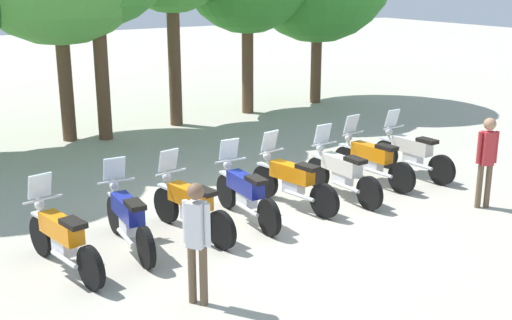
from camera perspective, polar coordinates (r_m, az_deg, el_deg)
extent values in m
plane|color=#ADA899|center=(11.96, 1.27, -4.71)|extent=(80.00, 80.00, 0.00)
cylinder|color=black|center=(10.68, -18.36, -6.35)|extent=(0.22, 0.65, 0.64)
cylinder|color=black|center=(9.38, -14.32, -9.18)|extent=(0.22, 0.65, 0.64)
cube|color=silver|center=(10.56, -18.52, -4.64)|extent=(0.18, 0.38, 0.04)
cube|color=orange|center=(9.93, -16.77, -5.74)|extent=(0.43, 0.98, 0.30)
cube|color=silver|center=(9.99, -16.51, -7.26)|extent=(0.29, 0.43, 0.24)
cube|color=black|center=(9.53, -15.78, -5.37)|extent=(0.32, 0.48, 0.08)
cylinder|color=silver|center=(10.49, -18.30, -4.91)|extent=(0.09, 0.23, 0.64)
cylinder|color=silver|center=(10.30, -18.25, -3.30)|extent=(0.62, 0.15, 0.04)
sphere|color=silver|center=(10.45, -18.49, -3.74)|extent=(0.19, 0.19, 0.16)
cylinder|color=silver|center=(9.70, -16.53, -8.36)|extent=(0.20, 0.70, 0.07)
cube|color=silver|center=(10.29, -18.49, -2.17)|extent=(0.38, 0.20, 0.39)
cylinder|color=black|center=(11.25, -12.28, -4.73)|extent=(0.14, 0.64, 0.64)
cylinder|color=black|center=(9.87, -9.66, -7.59)|extent=(0.14, 0.64, 0.64)
cube|color=silver|center=(11.13, -12.38, -3.09)|extent=(0.14, 0.37, 0.04)
cube|color=navy|center=(10.47, -11.24, -4.20)|extent=(0.32, 0.96, 0.30)
cube|color=silver|center=(10.52, -11.08, -5.66)|extent=(0.24, 0.41, 0.24)
cube|color=black|center=(10.05, -10.61, -3.89)|extent=(0.27, 0.45, 0.08)
cylinder|color=silver|center=(11.06, -12.24, -3.35)|extent=(0.06, 0.23, 0.64)
cylinder|color=silver|center=(10.87, -12.21, -1.82)|extent=(0.62, 0.07, 0.04)
sphere|color=silver|center=(11.03, -12.37, -2.23)|extent=(0.17, 0.17, 0.16)
cylinder|color=silver|center=(10.24, -11.40, -6.68)|extent=(0.11, 0.70, 0.07)
cube|color=silver|center=(10.87, -12.36, -0.73)|extent=(0.37, 0.15, 0.39)
cylinder|color=black|center=(11.55, -7.91, -3.95)|extent=(0.21, 0.65, 0.64)
cylinder|color=black|center=(10.38, -3.05, -6.16)|extent=(0.21, 0.65, 0.64)
cube|color=silver|center=(11.44, -7.97, -2.35)|extent=(0.18, 0.38, 0.04)
cube|color=orange|center=(10.87, -5.82, -3.21)|extent=(0.42, 0.98, 0.30)
cube|color=silver|center=(10.92, -5.62, -4.61)|extent=(0.29, 0.43, 0.24)
cube|color=black|center=(10.50, -4.55, -2.77)|extent=(0.31, 0.47, 0.08)
cylinder|color=silver|center=(11.37, -7.71, -2.57)|extent=(0.09, 0.23, 0.64)
cylinder|color=silver|center=(11.20, -7.51, -1.06)|extent=(0.62, 0.14, 0.04)
sphere|color=silver|center=(11.34, -7.87, -1.50)|extent=(0.19, 0.19, 0.16)
cylinder|color=silver|center=(10.63, -5.34, -5.54)|extent=(0.19, 0.70, 0.07)
cube|color=silver|center=(11.19, -7.73, -0.01)|extent=(0.38, 0.19, 0.39)
cylinder|color=black|center=(12.16, -2.61, -2.77)|extent=(0.12, 0.64, 0.64)
cylinder|color=black|center=(10.89, 1.16, -5.06)|extent=(0.12, 0.64, 0.64)
cube|color=silver|center=(12.05, -2.63, -1.24)|extent=(0.13, 0.36, 0.04)
cube|color=navy|center=(11.44, -0.96, -2.13)|extent=(0.29, 0.96, 0.30)
cube|color=silver|center=(11.49, -0.84, -3.48)|extent=(0.23, 0.41, 0.24)
cube|color=black|center=(11.05, 0.04, -1.76)|extent=(0.26, 0.45, 0.08)
cylinder|color=silver|center=(11.98, -2.43, -1.46)|extent=(0.06, 0.23, 0.64)
cylinder|color=silver|center=(11.81, -2.25, -0.03)|extent=(0.62, 0.06, 0.04)
sphere|color=silver|center=(11.96, -2.53, -0.43)|extent=(0.17, 0.17, 0.16)
cylinder|color=silver|center=(11.19, -0.80, -4.35)|extent=(0.10, 0.70, 0.07)
cube|color=silver|center=(11.81, -2.40, 0.97)|extent=(0.36, 0.15, 0.39)
cylinder|color=black|center=(12.72, 0.81, -1.90)|extent=(0.22, 0.65, 0.64)
cylinder|color=black|center=(11.70, 6.04, -3.61)|extent=(0.22, 0.65, 0.64)
cube|color=silver|center=(12.61, 0.81, -0.43)|extent=(0.18, 0.38, 0.04)
cube|color=orange|center=(12.12, 3.17, -1.10)|extent=(0.43, 0.98, 0.30)
cube|color=silver|center=(12.17, 3.32, -2.37)|extent=(0.29, 0.43, 0.24)
cube|color=black|center=(11.80, 4.57, -0.64)|extent=(0.32, 0.48, 0.08)
cylinder|color=silver|center=(12.56, 1.09, -0.63)|extent=(0.09, 0.23, 0.64)
cylinder|color=silver|center=(12.40, 1.39, 0.77)|extent=(0.62, 0.15, 0.04)
sphere|color=silver|center=(12.53, 0.97, 0.36)|extent=(0.19, 0.19, 0.16)
cylinder|color=silver|center=(11.88, 3.81, -3.14)|extent=(0.20, 0.70, 0.07)
cube|color=silver|center=(12.40, 1.20, 1.71)|extent=(0.38, 0.20, 0.39)
cylinder|color=black|center=(13.34, 5.47, -1.10)|extent=(0.11, 0.64, 0.64)
cylinder|color=black|center=(12.23, 9.95, -2.89)|extent=(0.11, 0.64, 0.64)
cube|color=silver|center=(13.25, 5.50, 0.30)|extent=(0.13, 0.36, 0.04)
cube|color=silver|center=(12.71, 7.52, -0.40)|extent=(0.27, 0.95, 0.30)
cube|color=silver|center=(12.75, 7.62, -1.62)|extent=(0.23, 0.40, 0.24)
cube|color=black|center=(12.37, 8.75, 0.00)|extent=(0.25, 0.44, 0.08)
cylinder|color=silver|center=(13.19, 5.74, 0.11)|extent=(0.05, 0.23, 0.64)
cylinder|color=silver|center=(13.03, 6.03, 1.43)|extent=(0.62, 0.05, 0.04)
sphere|color=silver|center=(13.16, 5.66, 1.05)|extent=(0.16, 0.16, 0.16)
cylinder|color=silver|center=(12.45, 7.94, -2.35)|extent=(0.08, 0.70, 0.07)
cube|color=silver|center=(13.03, 5.89, 2.34)|extent=(0.36, 0.14, 0.39)
cylinder|color=black|center=(14.24, 7.91, -0.07)|extent=(0.17, 0.65, 0.64)
cylinder|color=black|center=(13.26, 12.69, -1.54)|extent=(0.17, 0.65, 0.64)
cube|color=silver|center=(14.15, 7.96, 1.25)|extent=(0.16, 0.37, 0.04)
cube|color=orange|center=(13.68, 10.13, 0.67)|extent=(0.36, 0.97, 0.30)
cube|color=silver|center=(13.72, 10.23, -0.46)|extent=(0.26, 0.42, 0.24)
cube|color=black|center=(13.37, 11.44, 1.09)|extent=(0.28, 0.46, 0.08)
cylinder|color=silver|center=(14.10, 8.22, 1.08)|extent=(0.07, 0.23, 0.64)
cylinder|color=silver|center=(13.96, 8.54, 2.33)|extent=(0.62, 0.10, 0.04)
sphere|color=silver|center=(14.07, 8.14, 1.96)|extent=(0.18, 0.18, 0.16)
cylinder|color=silver|center=(13.43, 10.71, -1.11)|extent=(0.14, 0.70, 0.07)
cube|color=silver|center=(13.95, 8.39, 3.18)|extent=(0.37, 0.17, 0.39)
cylinder|color=black|center=(14.94, 11.37, 0.53)|extent=(0.15, 0.65, 0.64)
cylinder|color=black|center=(13.99, 16.01, -0.85)|extent=(0.15, 0.65, 0.64)
cube|color=silver|center=(14.86, 11.44, 1.79)|extent=(0.15, 0.37, 0.04)
cube|color=silver|center=(14.39, 13.55, 1.24)|extent=(0.33, 0.97, 0.30)
cube|color=silver|center=(14.43, 13.63, 0.17)|extent=(0.25, 0.41, 0.24)
cube|color=black|center=(14.10, 14.83, 1.65)|extent=(0.27, 0.46, 0.08)
cylinder|color=silver|center=(14.80, 11.69, 1.63)|extent=(0.07, 0.23, 0.64)
cylinder|color=silver|center=(14.67, 12.02, 2.82)|extent=(0.62, 0.08, 0.04)
sphere|color=silver|center=(14.78, 11.62, 2.47)|extent=(0.17, 0.17, 0.16)
cylinder|color=silver|center=(14.15, 14.12, -0.44)|extent=(0.12, 0.70, 0.07)
cube|color=silver|center=(14.66, 11.89, 3.63)|extent=(0.37, 0.16, 0.39)
cylinder|color=brown|center=(8.69, -4.64, -10.16)|extent=(0.15, 0.15, 0.82)
cylinder|color=brown|center=(8.76, -5.64, -9.95)|extent=(0.15, 0.15, 0.82)
cube|color=silver|center=(8.43, -5.26, -5.66)|extent=(0.29, 0.29, 0.62)
cylinder|color=silver|center=(8.36, -4.30, -5.74)|extent=(0.11, 0.11, 0.59)
cylinder|color=silver|center=(8.50, -6.22, -5.40)|extent=(0.11, 0.11, 0.59)
sphere|color=brown|center=(8.28, -5.34, -2.77)|extent=(0.31, 0.31, 0.22)
cylinder|color=brown|center=(12.89, 19.72, -2.16)|extent=(0.15, 0.15, 0.84)
cylinder|color=brown|center=(12.81, 19.04, -2.20)|extent=(0.15, 0.15, 0.84)
cube|color=#B22D33|center=(12.65, 19.69, 0.98)|extent=(0.28, 0.27, 0.63)
cylinder|color=#B22D33|center=(12.72, 20.34, 1.07)|extent=(0.11, 0.11, 0.60)
cylinder|color=#B22D33|center=(12.58, 19.04, 1.03)|extent=(0.11, 0.11, 0.60)
sphere|color=#A87A5B|center=(12.55, 19.88, 3.00)|extent=(0.30, 0.30, 0.23)
cylinder|color=brown|center=(17.55, -16.43, 6.86)|extent=(0.36, 0.36, 3.26)
cylinder|color=brown|center=(17.42, -13.41, 7.45)|extent=(0.36, 0.36, 3.52)
cylinder|color=brown|center=(18.76, -7.18, 8.58)|extent=(0.36, 0.36, 3.67)
cylinder|color=brown|center=(20.36, -0.74, 8.44)|extent=(0.36, 0.36, 3.07)
cylinder|color=brown|center=(22.15, 5.31, 8.61)|extent=(0.36, 0.36, 2.78)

